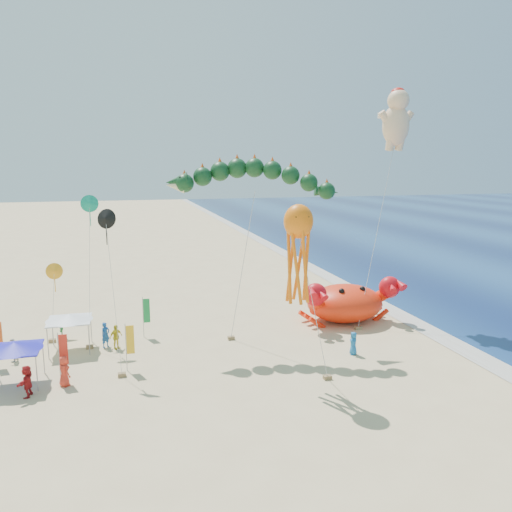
{
  "coord_description": "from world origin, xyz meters",
  "views": [
    {
      "loc": [
        -11.56,
        -33.25,
        13.21
      ],
      "look_at": [
        -2.0,
        2.0,
        6.5
      ],
      "focal_mm": 35.0,
      "sensor_mm": 36.0,
      "label": 1
    }
  ],
  "objects_px": {
    "dragon_kite": "(253,183)",
    "cherub_kite": "(396,118)",
    "crab_inflatable": "(346,302)",
    "canopy_blue": "(14,346)",
    "octopus_kite": "(298,246)",
    "canopy_white": "(69,317)"
  },
  "relations": [
    {
      "from": "crab_inflatable",
      "to": "canopy_blue",
      "type": "xyz_separation_m",
      "value": [
        -24.68,
        -6.25,
        0.73
      ]
    },
    {
      "from": "octopus_kite",
      "to": "canopy_blue",
      "type": "bearing_deg",
      "value": 167.07
    },
    {
      "from": "canopy_white",
      "to": "canopy_blue",
      "type": "bearing_deg",
      "value": -116.76
    },
    {
      "from": "dragon_kite",
      "to": "canopy_blue",
      "type": "relative_size",
      "value": 4.08
    },
    {
      "from": "cherub_kite",
      "to": "octopus_kite",
      "type": "xyz_separation_m",
      "value": [
        -13.21,
        -12.09,
        -8.74
      ]
    },
    {
      "from": "octopus_kite",
      "to": "canopy_blue",
      "type": "distance_m",
      "value": 18.1
    },
    {
      "from": "octopus_kite",
      "to": "canopy_blue",
      "type": "xyz_separation_m",
      "value": [
        -16.65,
        3.82,
        -5.99
      ]
    },
    {
      "from": "dragon_kite",
      "to": "canopy_blue",
      "type": "bearing_deg",
      "value": -165.8
    },
    {
      "from": "cherub_kite",
      "to": "octopus_kite",
      "type": "relative_size",
      "value": 1.8
    },
    {
      "from": "dragon_kite",
      "to": "canopy_blue",
      "type": "height_order",
      "value": "dragon_kite"
    },
    {
      "from": "cherub_kite",
      "to": "canopy_white",
      "type": "xyz_separation_m",
      "value": [
        -27.21,
        -3.02,
        -14.73
      ]
    },
    {
      "from": "cherub_kite",
      "to": "octopus_kite",
      "type": "distance_m",
      "value": 19.92
    },
    {
      "from": "canopy_blue",
      "to": "crab_inflatable",
      "type": "bearing_deg",
      "value": 14.21
    },
    {
      "from": "dragon_kite",
      "to": "cherub_kite",
      "type": "height_order",
      "value": "cherub_kite"
    },
    {
      "from": "crab_inflatable",
      "to": "cherub_kite",
      "type": "bearing_deg",
      "value": 21.3
    },
    {
      "from": "dragon_kite",
      "to": "octopus_kite",
      "type": "relative_size",
      "value": 1.21
    },
    {
      "from": "crab_inflatable",
      "to": "octopus_kite",
      "type": "bearing_deg",
      "value": -128.6
    },
    {
      "from": "octopus_kite",
      "to": "canopy_white",
      "type": "height_order",
      "value": "octopus_kite"
    },
    {
      "from": "canopy_blue",
      "to": "canopy_white",
      "type": "distance_m",
      "value": 5.87
    },
    {
      "from": "cherub_kite",
      "to": "canopy_blue",
      "type": "relative_size",
      "value": 6.05
    },
    {
      "from": "cherub_kite",
      "to": "octopus_kite",
      "type": "height_order",
      "value": "cherub_kite"
    },
    {
      "from": "canopy_white",
      "to": "octopus_kite",
      "type": "bearing_deg",
      "value": -32.92
    }
  ]
}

